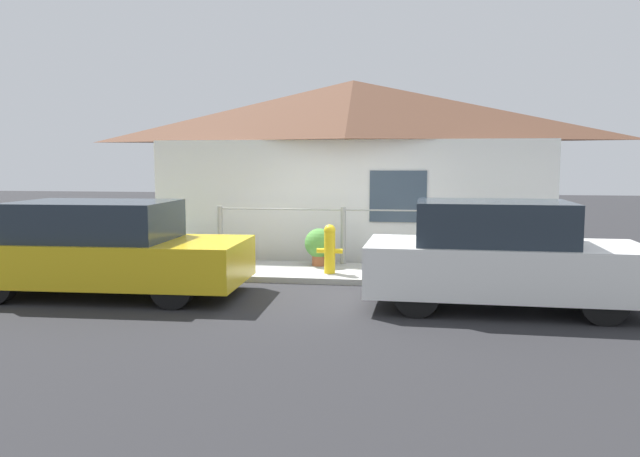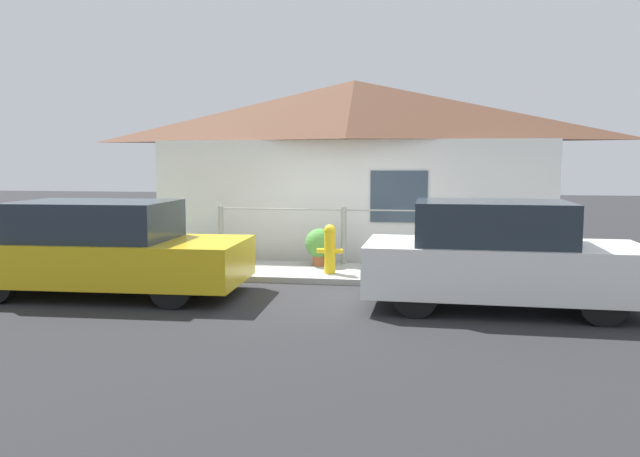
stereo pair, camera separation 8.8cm
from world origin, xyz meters
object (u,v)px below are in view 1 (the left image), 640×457
at_px(potted_plant_by_fence, 168,242).
at_px(potted_plant_corner, 491,251).
at_px(car_right, 500,256).
at_px(potted_plant_near_hydrant, 319,245).
at_px(fire_hydrant, 330,248).
at_px(car_left, 103,249).

distance_m(potted_plant_by_fence, potted_plant_corner, 6.04).
relative_size(car_right, potted_plant_near_hydrant, 5.39).
relative_size(car_right, potted_plant_by_fence, 5.40).
bearing_deg(potted_plant_by_fence, fire_hydrant, -13.23).
distance_m(fire_hydrant, potted_plant_corner, 2.90).
relative_size(potted_plant_near_hydrant, potted_plant_corner, 1.14).
relative_size(fire_hydrant, potted_plant_corner, 1.40).
height_order(potted_plant_by_fence, potted_plant_corner, potted_plant_by_fence).
bearing_deg(potted_plant_by_fence, car_left, -89.39).
bearing_deg(potted_plant_corner, car_left, -156.80).
height_order(fire_hydrant, potted_plant_corner, fire_hydrant).
distance_m(car_right, potted_plant_corner, 2.60).
distance_m(car_right, potted_plant_near_hydrant, 3.89).
height_order(car_left, potted_plant_corner, car_left).
bearing_deg(car_left, potted_plant_corner, 21.11).
xyz_separation_m(car_right, fire_hydrant, (-2.61, 1.80, -0.18)).
xyz_separation_m(potted_plant_by_fence, potted_plant_corner, (6.04, 0.01, -0.03)).
bearing_deg(potted_plant_near_hydrant, car_right, -41.47).
bearing_deg(car_right, potted_plant_near_hydrant, 139.73).
distance_m(car_left, fire_hydrant, 3.69).
bearing_deg(car_right, fire_hydrant, 146.57).
xyz_separation_m(fire_hydrant, potted_plant_corner, (2.79, 0.77, -0.10)).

